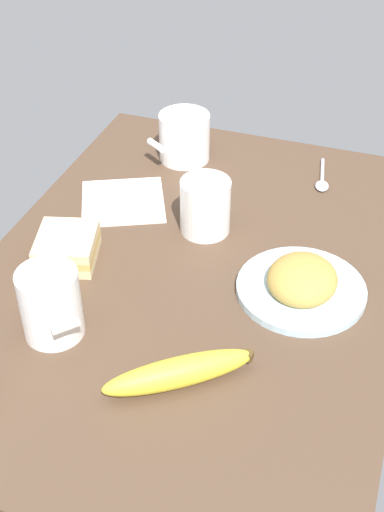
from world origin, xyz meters
The scene contains 9 objects.
tabletop centered at (0.00, 0.00, 1.00)cm, with size 90.00×64.00×2.00cm, color #4C3828.
plate_of_food centered at (-0.65, 16.83, 3.76)cm, with size 19.17×19.17×5.44cm.
coffee_mug_black centered at (-31.70, -12.55, 6.69)cm, with size 11.86×10.46×9.10cm.
coffee_mug_milky centered at (-11.04, -1.57, 6.78)cm, with size 10.00×9.46×9.29cm.
coffee_mug_spare centered at (18.63, -13.64, 7.33)cm, with size 9.70×10.05×10.38cm.
sandwich_main centered at (3.39, -19.40, 4.20)cm, with size 11.98×11.30×4.40cm.
banana centered at (21.74, 5.80, 4.00)cm, with size 15.20×18.34×4.00cm.
spoon centered at (-31.91, 14.06, 2.38)cm, with size 11.26×3.42×0.80cm.
paper_napkin centered at (-13.98, -17.67, 2.15)cm, with size 14.19×14.19×0.30cm, color white.
Camera 1 is at (77.49, 26.88, 70.06)cm, focal length 48.67 mm.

